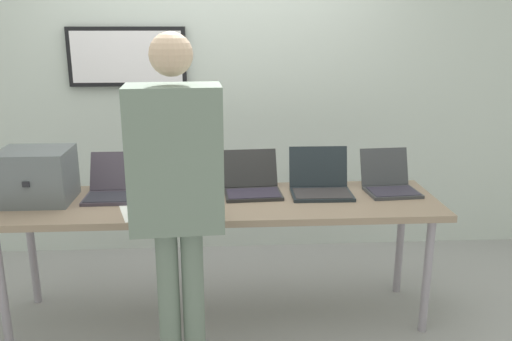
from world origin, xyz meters
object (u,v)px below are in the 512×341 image
at_px(laptop_station_2, 252,184).
at_px(equipment_box, 37,176).
at_px(laptop_station_0, 116,187).
at_px(laptop_station_3, 320,183).
at_px(laptop_station_1, 183,186).
at_px(laptop_station_4, 389,182).
at_px(workbench, 219,209).
at_px(person, 176,183).

bearing_deg(laptop_station_2, equipment_box, -176.08).
bearing_deg(laptop_station_0, laptop_station_3, -0.76).
bearing_deg(laptop_station_3, laptop_station_1, 179.04).
bearing_deg(laptop_station_3, laptop_station_4, 1.49).
xyz_separation_m(laptop_station_3, laptop_station_4, (0.45, 0.01, -0.00)).
relative_size(workbench, laptop_station_4, 7.61).
bearing_deg(equipment_box, workbench, -2.96).
height_order(laptop_station_1, laptop_station_4, laptop_station_4).
height_order(workbench, equipment_box, equipment_box).
height_order(workbench, laptop_station_4, laptop_station_4).
distance_m(equipment_box, laptop_station_3, 1.73).
bearing_deg(workbench, laptop_station_3, 9.85).
height_order(laptop_station_0, laptop_station_1, laptop_station_0).
relative_size(laptop_station_0, person, 0.21).
height_order(laptop_station_4, person, person).
bearing_deg(equipment_box, laptop_station_3, 1.85).
xyz_separation_m(workbench, laptop_station_1, (-0.22, 0.13, 0.11)).
xyz_separation_m(equipment_box, laptop_station_1, (0.86, 0.07, -0.10)).
height_order(laptop_station_0, person, person).
bearing_deg(laptop_station_2, person, -117.63).
bearing_deg(laptop_station_4, person, -149.80).
bearing_deg(laptop_station_0, equipment_box, -170.73).
xyz_separation_m(laptop_station_0, laptop_station_3, (1.28, -0.02, 0.01)).
relative_size(workbench, laptop_station_2, 6.96).
bearing_deg(laptop_station_0, laptop_station_1, -0.35).
height_order(laptop_station_1, laptop_station_3, laptop_station_3).
bearing_deg(laptop_station_4, laptop_station_1, 179.88).
distance_m(laptop_station_2, laptop_station_4, 0.88).
bearing_deg(person, workbench, 73.06).
bearing_deg(equipment_box, laptop_station_1, 4.65).
distance_m(workbench, laptop_station_2, 0.28).
relative_size(equipment_box, laptop_station_4, 1.17).
bearing_deg(laptop_station_1, laptop_station_4, -0.12).
height_order(equipment_box, laptop_station_1, equipment_box).
distance_m(laptop_station_0, person, 0.91).
relative_size(laptop_station_0, laptop_station_4, 1.06).
xyz_separation_m(laptop_station_1, laptop_station_3, (0.86, -0.01, 0.01)).
xyz_separation_m(laptop_station_0, laptop_station_1, (0.42, -0.00, -0.00)).
bearing_deg(person, laptop_station_3, 41.36).
height_order(laptop_station_1, laptop_station_2, laptop_station_2).
distance_m(laptop_station_0, laptop_station_2, 0.85).
height_order(laptop_station_1, person, person).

